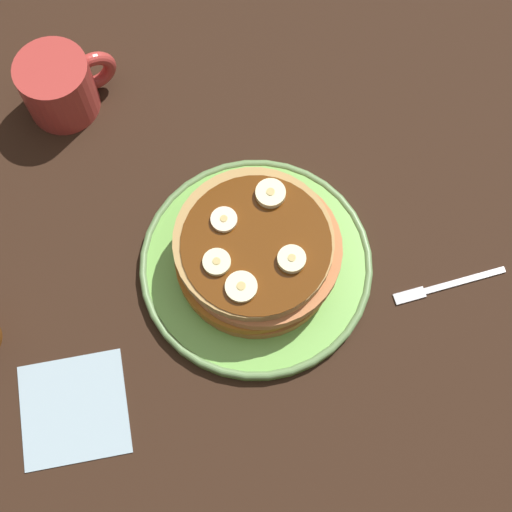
# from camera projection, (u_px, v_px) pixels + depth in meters

# --- Properties ---
(ground_plane) EXTENTS (1.40, 1.40, 0.03)m
(ground_plane) POSITION_uv_depth(u_px,v_px,m) (256.00, 272.00, 0.84)
(ground_plane) COLOR black
(plate) EXTENTS (0.26, 0.26, 0.02)m
(plate) POSITION_uv_depth(u_px,v_px,m) (256.00, 265.00, 0.82)
(plate) COLOR #72B74C
(plate) RESTS_ON ground_plane
(pancake_stack) EXTENTS (0.18, 0.18, 0.06)m
(pancake_stack) POSITION_uv_depth(u_px,v_px,m) (257.00, 252.00, 0.78)
(pancake_stack) COLOR #AA6834
(pancake_stack) RESTS_ON plate
(banana_slice_0) EXTENTS (0.03, 0.03, 0.01)m
(banana_slice_0) POSITION_uv_depth(u_px,v_px,m) (224.00, 220.00, 0.76)
(banana_slice_0) COLOR #FAE6BD
(banana_slice_0) RESTS_ON pancake_stack
(banana_slice_1) EXTENTS (0.03, 0.03, 0.01)m
(banana_slice_1) POSITION_uv_depth(u_px,v_px,m) (292.00, 259.00, 0.75)
(banana_slice_1) COLOR #F1F0B4
(banana_slice_1) RESTS_ON pancake_stack
(banana_slice_2) EXTENTS (0.03, 0.03, 0.01)m
(banana_slice_2) POSITION_uv_depth(u_px,v_px,m) (216.00, 261.00, 0.75)
(banana_slice_2) COLOR #ECEEB4
(banana_slice_2) RESTS_ON pancake_stack
(banana_slice_3) EXTENTS (0.03, 0.03, 0.01)m
(banana_slice_3) POSITION_uv_depth(u_px,v_px,m) (241.00, 287.00, 0.74)
(banana_slice_3) COLOR #F7F3B8
(banana_slice_3) RESTS_ON pancake_stack
(banana_slice_4) EXTENTS (0.03, 0.03, 0.01)m
(banana_slice_4) POSITION_uv_depth(u_px,v_px,m) (270.00, 194.00, 0.77)
(banana_slice_4) COLOR #FBF2B4
(banana_slice_4) RESTS_ON pancake_stack
(coffee_mug) EXTENTS (0.12, 0.09, 0.08)m
(coffee_mug) POSITION_uv_depth(u_px,v_px,m) (60.00, 85.00, 0.86)
(coffee_mug) COLOR #B23833
(coffee_mug) RESTS_ON ground_plane
(napkin) EXTENTS (0.14, 0.14, 0.00)m
(napkin) POSITION_uv_depth(u_px,v_px,m) (74.00, 409.00, 0.77)
(napkin) COLOR #99B2BF
(napkin) RESTS_ON ground_plane
(fork) EXTENTS (0.13, 0.04, 0.01)m
(fork) POSITION_uv_depth(u_px,v_px,m) (443.00, 286.00, 0.81)
(fork) COLOR silver
(fork) RESTS_ON ground_plane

